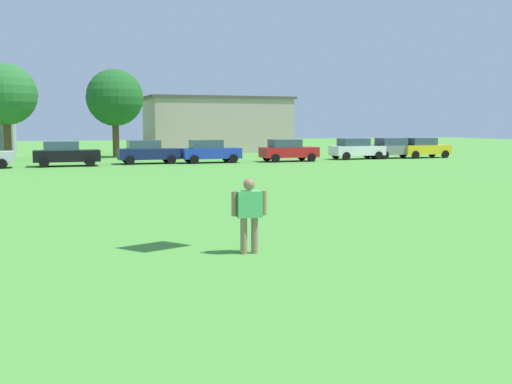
# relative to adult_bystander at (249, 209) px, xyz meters

# --- Properties ---
(ground_plane) EXTENTS (160.00, 160.00, 0.00)m
(ground_plane) POSITION_rel_adult_bystander_xyz_m (-2.70, 14.36, -0.99)
(ground_plane) COLOR #4C9338
(adult_bystander) EXTENTS (0.79, 0.36, 1.66)m
(adult_bystander) POSITION_rel_adult_bystander_xyz_m (0.00, 0.00, 0.00)
(adult_bystander) COLOR #8C7259
(adult_bystander) RESTS_ON ground
(parked_car_black_1) EXTENTS (4.30, 2.02, 1.68)m
(parked_car_black_1) POSITION_rel_adult_bystander_xyz_m (-2.76, 30.05, -0.13)
(parked_car_black_1) COLOR black
(parked_car_black_1) RESTS_ON ground
(parked_car_navy_2) EXTENTS (4.30, 2.02, 1.68)m
(parked_car_navy_2) POSITION_rel_adult_bystander_xyz_m (2.90, 30.81, -0.13)
(parked_car_navy_2) COLOR #141E4C
(parked_car_navy_2) RESTS_ON ground
(parked_car_blue_3) EXTENTS (4.30, 2.02, 1.68)m
(parked_car_blue_3) POSITION_rel_adult_bystander_xyz_m (7.35, 30.28, -0.13)
(parked_car_blue_3) COLOR #1E38AD
(parked_car_blue_3) RESTS_ON ground
(parked_car_red_4) EXTENTS (4.30, 2.02, 1.68)m
(parked_car_red_4) POSITION_rel_adult_bystander_xyz_m (13.38, 29.80, -0.13)
(parked_car_red_4) COLOR red
(parked_car_red_4) RESTS_ON ground
(parked_car_white_5) EXTENTS (4.30, 2.02, 1.68)m
(parked_car_white_5) POSITION_rel_adult_bystander_xyz_m (19.73, 30.68, -0.13)
(parked_car_white_5) COLOR white
(parked_car_white_5) RESTS_ON ground
(parked_car_gray_6) EXTENTS (4.30, 2.02, 1.68)m
(parked_car_gray_6) POSITION_rel_adult_bystander_xyz_m (23.32, 30.82, -0.13)
(parked_car_gray_6) COLOR slate
(parked_car_gray_6) RESTS_ON ground
(parked_car_yellow_7) EXTENTS (4.30, 2.02, 1.68)m
(parked_car_yellow_7) POSITION_rel_adult_bystander_xyz_m (25.99, 30.50, -0.13)
(parked_car_yellow_7) COLOR yellow
(parked_car_yellow_7) RESTS_ON ground
(tree_center) EXTENTS (4.92, 4.92, 7.67)m
(tree_center) POSITION_rel_adult_bystander_xyz_m (-6.80, 40.18, 4.19)
(tree_center) COLOR brown
(tree_center) RESTS_ON ground
(tree_far_right) EXTENTS (4.77, 4.77, 7.43)m
(tree_far_right) POSITION_rel_adult_bystander_xyz_m (1.72, 39.73, 4.03)
(tree_far_right) COLOR brown
(tree_far_right) RESTS_ON ground
(house_left) EXTENTS (14.50, 7.49, 5.54)m
(house_left) POSITION_rel_adult_bystander_xyz_m (12.70, 46.93, 1.79)
(house_left) COLOR tan
(house_left) RESTS_ON ground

